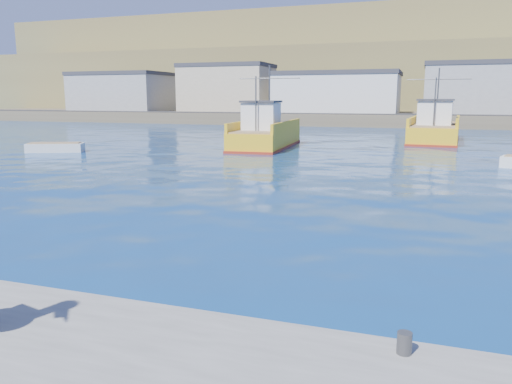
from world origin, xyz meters
The scene contains 6 objects.
ground centered at (0.00, 0.00, 0.00)m, with size 260.00×260.00×0.00m, color navy.
dock_bollards centered at (0.60, -3.40, 0.65)m, with size 36.20×0.20×0.30m.
far_shore centered at (0.00, 109.20, 8.98)m, with size 200.00×81.00×24.00m.
trawler_yellow_a centered at (-8.86, 27.60, 1.01)m, with size 4.91×10.96×6.44m.
trawler_yellow_b centered at (3.81, 37.43, 1.06)m, with size 5.49×11.80×6.55m.
skiff_left centered at (-22.12, 19.43, 0.27)m, with size 4.08×2.82×0.84m.
Camera 1 is at (3.11, -9.84, 3.86)m, focal length 35.00 mm.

